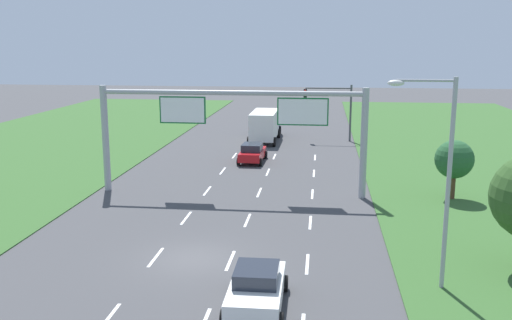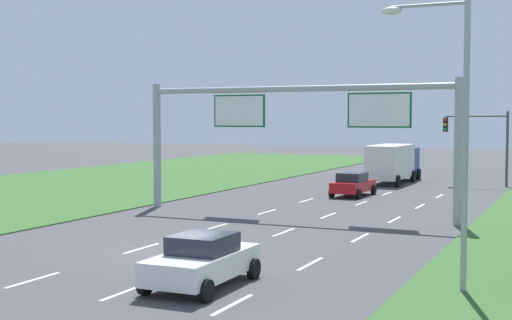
# 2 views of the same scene
# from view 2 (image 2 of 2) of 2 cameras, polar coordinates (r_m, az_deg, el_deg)

# --- Properties ---
(ground_plane) EXTENTS (200.00, 200.00, 0.00)m
(ground_plane) POSITION_cam_2_polar(r_m,az_deg,el_deg) (27.35, -6.08, -7.33)
(ground_plane) COLOR #424244
(lane_dashes_inner_left) EXTENTS (0.14, 44.40, 0.01)m
(lane_dashes_inner_left) POSITION_cam_2_polar(r_m,az_deg,el_deg) (30.77, -5.99, -6.13)
(lane_dashes_inner_left) COLOR white
(lane_dashes_inner_left) RESTS_ON ground_plane
(lane_dashes_inner_right) EXTENTS (0.14, 44.40, 0.01)m
(lane_dashes_inner_right) POSITION_cam_2_polar(r_m,az_deg,el_deg) (29.15, -0.04, -6.64)
(lane_dashes_inner_right) COLOR white
(lane_dashes_inner_right) RESTS_ON ground_plane
(lane_dashes_slip) EXTENTS (0.14, 44.40, 0.01)m
(lane_dashes_slip) POSITION_cam_2_polar(r_m,az_deg,el_deg) (27.88, 6.55, -7.12)
(lane_dashes_slip) COLOR white
(lane_dashes_slip) RESTS_ON ground_plane
(car_near_red) EXTENTS (2.24, 4.29, 1.58)m
(car_near_red) POSITION_cam_2_polar(r_m,az_deg,el_deg) (21.67, -4.32, -8.01)
(car_near_red) COLOR white
(car_near_red) RESTS_ON ground_plane
(car_lead_silver) EXTENTS (2.14, 4.25, 1.55)m
(car_lead_silver) POSITION_cam_2_polar(r_m,az_deg,el_deg) (46.84, 7.76, -1.92)
(car_lead_silver) COLOR red
(car_lead_silver) RESTS_ON ground_plane
(box_truck) EXTENTS (2.74, 8.48, 3.01)m
(box_truck) POSITION_cam_2_polar(r_m,az_deg,el_deg) (57.00, 10.93, -0.15)
(box_truck) COLOR navy
(box_truck) RESTS_ON ground_plane
(sign_gantry) EXTENTS (17.24, 0.44, 7.00)m
(sign_gantry) POSITION_cam_2_polar(r_m,az_deg,el_deg) (37.10, 3.31, 3.07)
(sign_gantry) COLOR #9EA0A5
(sign_gantry) RESTS_ON ground_plane
(traffic_light_mast) EXTENTS (4.76, 0.49, 5.60)m
(traffic_light_mast) POSITION_cam_2_polar(r_m,az_deg,el_deg) (56.07, 17.50, 1.96)
(traffic_light_mast) COLOR #47494F
(traffic_light_mast) RESTS_ON ground_plane
(street_lamp) EXTENTS (2.61, 0.32, 8.50)m
(street_lamp) POSITION_cam_2_polar(r_m,az_deg,el_deg) (21.38, 15.43, 3.29)
(street_lamp) COLOR #9EA0A5
(street_lamp) RESTS_ON ground_plane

